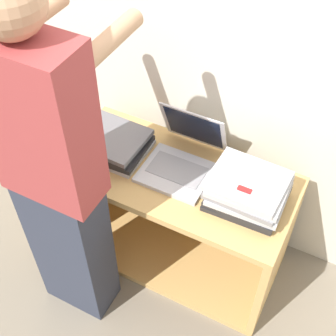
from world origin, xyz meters
TOP-DOWN VIEW (x-y plane):
  - ground_plane at (0.00, 0.00)m, footprint 12.00×12.00m
  - wall_back at (0.00, 0.64)m, footprint 8.00×0.05m
  - cart at (0.00, 0.33)m, footprint 1.14×0.54m
  - laptop_open at (0.00, 0.33)m, footprint 0.32×0.38m
  - laptop_stack_left at (-0.35, 0.27)m, footprint 0.34×0.29m
  - laptop_stack_right at (0.35, 0.27)m, footprint 0.35×0.29m
  - person at (-0.32, -0.16)m, footprint 0.40×0.54m
  - inventory_tag at (0.35, 0.20)m, footprint 0.06×0.02m

SIDE VIEW (x-z plane):
  - ground_plane at x=0.00m, z-range 0.00..0.00m
  - cart at x=0.00m, z-range 0.00..0.68m
  - laptop_stack_left at x=-0.35m, z-range 0.68..0.77m
  - laptop_open at x=0.00m, z-range 0.59..0.87m
  - laptop_stack_right at x=0.35m, z-range 0.68..0.82m
  - inventory_tag at x=0.35m, z-range 0.82..0.83m
  - person at x=-0.32m, z-range 0.02..1.80m
  - wall_back at x=0.00m, z-range 0.00..2.40m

